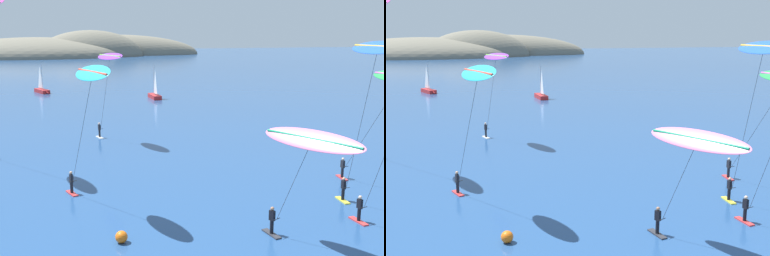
# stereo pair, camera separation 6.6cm
# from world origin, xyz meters

# --- Properties ---
(headland_island) EXTENTS (123.20, 45.59, 24.14)m
(headland_island) POSITION_xyz_m (-2.80, 217.77, 0.00)
(headland_island) COLOR #6B6656
(headland_island) RESTS_ON ground
(sailboat_near) EXTENTS (1.58, 5.92, 5.70)m
(sailboat_near) POSITION_xyz_m (4.83, 67.37, 0.64)
(sailboat_near) COLOR #B22323
(sailboat_near) RESTS_ON ground
(sailboat_far) EXTENTS (3.10, 5.85, 5.70)m
(sailboat_far) POSITION_xyz_m (-14.26, 80.41, 0.64)
(sailboat_far) COLOR #B22323
(sailboat_far) RESTS_ON ground
(kitesurfer_blue) EXTENTS (1.73, 6.16, 11.16)m
(kitesurfer_blue) POSITION_xyz_m (6.82, 9.75, 9.95)
(kitesurfer_blue) COLOR yellow
(kitesurfer_blue) RESTS_ON ground
(kitesurfer_cyan) EXTENTS (3.22, 8.14, 9.69)m
(kitesurfer_cyan) POSITION_xyz_m (-9.90, 14.60, 8.49)
(kitesurfer_cyan) COLOR red
(kitesurfer_cyan) RESTS_ON ground
(kitesurfer_purple) EXTENTS (3.04, 6.50, 9.52)m
(kitesurfer_purple) POSITION_xyz_m (-6.50, 34.72, 8.46)
(kitesurfer_purple) COLOR silver
(kitesurfer_purple) RESTS_ON ground
(kitesurfer_pink) EXTENTS (3.71, 6.06, 6.60)m
(kitesurfer_pink) POSITION_xyz_m (0.66, 6.45, 5.70)
(kitesurfer_pink) COLOR #2D2D33
(kitesurfer_pink) RESTS_ON ground
(marker_buoy) EXTENTS (0.70, 0.70, 0.70)m
(marker_buoy) POSITION_xyz_m (-8.88, 9.80, 0.35)
(marker_buoy) COLOR orange
(marker_buoy) RESTS_ON ground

